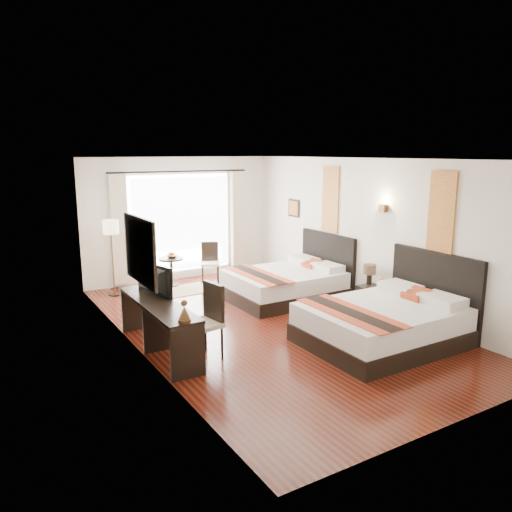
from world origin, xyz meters
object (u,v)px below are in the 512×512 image
vase (380,285)px  table_lamp (370,271)px  bed_far (288,283)px  floor_lamp (111,232)px  nightstand (372,300)px  desk_chair (203,335)px  side_table (171,272)px  console_desk (159,327)px  window_chair (210,269)px  television (150,280)px  fruit_bowl (172,256)px  bed_near (386,322)px

vase → table_lamp: bearing=83.7°
bed_far → floor_lamp: size_ratio=1.41×
nightstand → vase: bearing=-91.8°
desk_chair → side_table: bearing=-113.6°
bed_far → table_lamp: 1.70m
table_lamp → floor_lamp: bearing=137.9°
console_desk → floor_lamp: size_ratio=1.40×
window_chair → nightstand: bearing=48.2°
table_lamp → window_chair: bearing=114.7°
vase → side_table: (-2.47, 3.85, -0.25)m
vase → floor_lamp: 5.37m
table_lamp → console_desk: 4.06m
television → window_chair: television is taller
television → side_table: 3.43m
vase → fruit_bowl: size_ratio=0.56×
television → side_table: size_ratio=1.33×
bed_near → desk_chair: 2.83m
table_lamp → desk_chair: desk_chair is taller
console_desk → side_table: 3.71m
table_lamp → television: (-4.02, 0.52, 0.24)m
bed_near → window_chair: (-0.68, 4.81, -0.07)m
television → console_desk: bearing=161.2°
table_lamp → fruit_bowl: 4.32m
nightstand → fruit_bowl: size_ratio=2.14×
bed_near → television: bearing=148.9°
television → floor_lamp: bearing=-20.0°
fruit_bowl → television: bearing=-117.0°
side_table → fruit_bowl: fruit_bowl is taller
window_chair → table_lamp: bearing=49.3°
table_lamp → television: 4.06m
nightstand → television: (-3.99, 0.64, 0.76)m
floor_lamp → bed_near: bearing=-58.9°
bed_near → bed_far: size_ratio=1.06×
side_table → bed_far: bearing=-51.9°
nightstand → side_table: size_ratio=0.79×
console_desk → fruit_bowl: console_desk is taller
nightstand → desk_chair: size_ratio=0.47×
vase → window_chair: 4.10m
desk_chair → bed_near: bearing=152.0°
table_lamp → nightstand: bearing=-103.7°
bed_far → side_table: bed_far is taller
bed_far → side_table: size_ratio=3.52×
console_desk → side_table: (1.53, 3.38, -0.06)m
bed_far → console_desk: bed_far is taller
vase → television: bearing=168.1°
bed_far → table_lamp: size_ratio=5.87×
vase → window_chair: window_chair is taller
nightstand → console_desk: 4.02m
fruit_bowl → window_chair: window_chair is taller
nightstand → side_table: (-2.48, 3.65, 0.07)m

